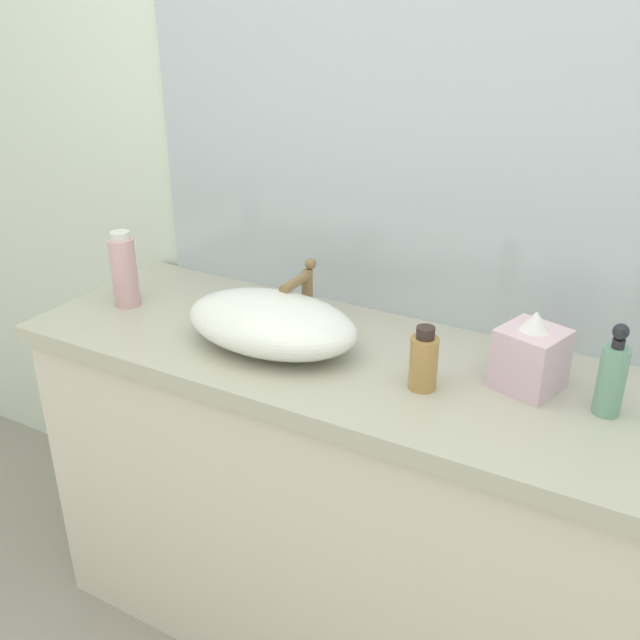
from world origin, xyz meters
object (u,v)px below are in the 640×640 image
at_px(tissue_box, 531,356).
at_px(lotion_bottle, 424,361).
at_px(sink_basin, 271,323).
at_px(soap_dispenser, 612,377).
at_px(perfume_bottle, 124,270).

bearing_deg(tissue_box, lotion_bottle, -150.18).
xyz_separation_m(lotion_bottle, tissue_box, (0.19, 0.11, 0.01)).
distance_m(sink_basin, soap_dispenser, 0.72).
distance_m(lotion_bottle, tissue_box, 0.21).
height_order(soap_dispenser, perfume_bottle, perfume_bottle).
height_order(lotion_bottle, tissue_box, tissue_box).
bearing_deg(sink_basin, soap_dispenser, 6.10).
relative_size(soap_dispenser, lotion_bottle, 1.38).
distance_m(soap_dispenser, lotion_bottle, 0.35).
distance_m(sink_basin, lotion_bottle, 0.37).
height_order(sink_basin, soap_dispenser, soap_dispenser).
bearing_deg(perfume_bottle, tissue_box, 4.51).
distance_m(lotion_bottle, perfume_bottle, 0.83).
bearing_deg(lotion_bottle, sink_basin, 179.19).
bearing_deg(tissue_box, soap_dispenser, -9.30).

